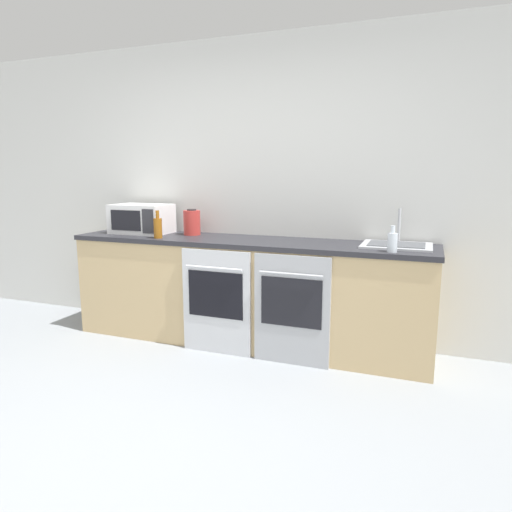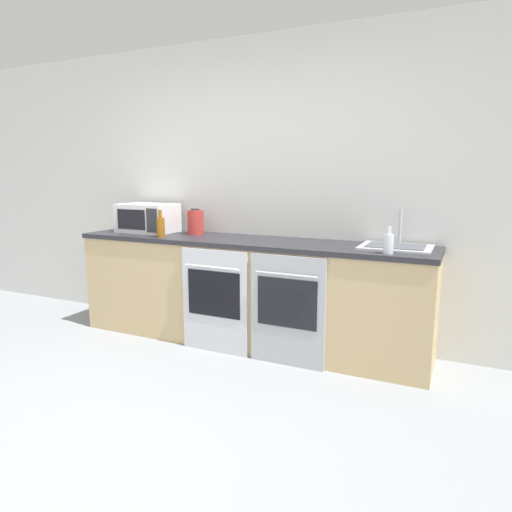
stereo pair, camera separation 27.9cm
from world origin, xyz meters
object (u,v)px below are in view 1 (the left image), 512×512
Objects in this scene: oven_right at (291,310)px; microwave at (142,219)px; kettle at (192,222)px; bottle_clear at (392,242)px; bottle_amber at (158,227)px; sink at (397,244)px; oven_left at (216,301)px.

microwave reaches higher than oven_right.
kettle is (0.49, 0.05, -0.02)m from microwave.
oven_right is 4.55× the size of bottle_clear.
kettle is (0.17, 0.29, 0.02)m from bottle_amber.
kettle reaches higher than oven_right.
microwave reaches higher than bottle_amber.
sink is at bearing 87.29° from bottle_clear.
kettle is (-0.43, 0.41, 0.58)m from oven_left.
bottle_clear is (1.33, 0.10, 0.54)m from oven_left.
oven_left is 1.65× the size of microwave.
sink is (0.71, 0.37, 0.48)m from oven_right.
sink is (1.34, 0.37, 0.48)m from oven_left.
bottle_amber is (-0.60, 0.12, 0.56)m from oven_left.
sink reaches higher than kettle.
bottle_clear is 0.36× the size of sink.
kettle is at bearing 136.28° from oven_left.
bottle_amber reaches higher than kettle.
bottle_clear is at bearing -10.11° from kettle.
bottle_amber is 1.92m from bottle_clear.
bottle_amber is 1.26× the size of bottle_clear.
oven_right is 1.66× the size of sink.
oven_right is at bearing 0.00° from oven_left.
oven_right is 0.94m from sink.
oven_left is 1.66× the size of sink.
sink reaches higher than microwave.
oven_left is at bearing -11.00° from bottle_amber.
bottle_clear is at bearing -92.71° from sink.
bottle_amber is at bearing -119.69° from kettle.
oven_left is at bearing -21.16° from microwave.
oven_left is 3.59× the size of bottle_amber.
sink is (1.77, -0.04, -0.10)m from kettle.
bottle_clear reaches higher than oven_left.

